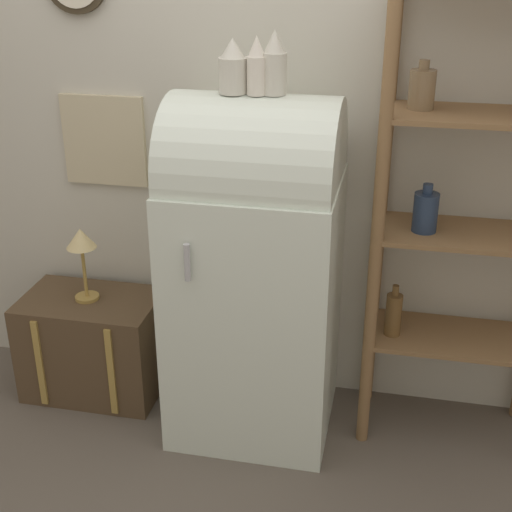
% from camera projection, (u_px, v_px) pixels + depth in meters
% --- Properties ---
extents(ground_plane, '(12.00, 12.00, 0.00)m').
position_uv_depth(ground_plane, '(243.00, 451.00, 3.05)').
color(ground_plane, '#60564C').
extents(wall_back, '(7.00, 0.09, 2.70)m').
position_uv_depth(wall_back, '(270.00, 107.00, 3.00)').
color(wall_back, beige).
rests_on(wall_back, ground_plane).
extents(refrigerator, '(0.67, 0.65, 1.47)m').
position_uv_depth(refrigerator, '(255.00, 265.00, 2.94)').
color(refrigerator, silver).
rests_on(refrigerator, ground_plane).
extents(suitcase_trunk, '(0.63, 0.41, 0.49)m').
position_uv_depth(suitcase_trunk, '(94.00, 344.00, 3.37)').
color(suitcase_trunk, brown).
rests_on(suitcase_trunk, ground_plane).
extents(shelf_unit, '(0.73, 0.36, 1.89)m').
position_uv_depth(shelf_unit, '(466.00, 201.00, 2.76)').
color(shelf_unit, olive).
rests_on(shelf_unit, ground_plane).
extents(vase_left, '(0.11, 0.11, 0.20)m').
position_uv_depth(vase_left, '(233.00, 68.00, 2.62)').
color(vase_left, beige).
rests_on(vase_left, refrigerator).
extents(vase_center, '(0.07, 0.07, 0.21)m').
position_uv_depth(vase_center, '(257.00, 68.00, 2.59)').
color(vase_center, silver).
rests_on(vase_center, refrigerator).
extents(vase_right, '(0.09, 0.09, 0.23)m').
position_uv_depth(vase_right, '(274.00, 65.00, 2.60)').
color(vase_right, beige).
rests_on(vase_right, refrigerator).
extents(desk_lamp, '(0.13, 0.13, 0.35)m').
position_uv_depth(desk_lamp, '(81.00, 246.00, 3.16)').
color(desk_lamp, '#AD8942').
rests_on(desk_lamp, suitcase_trunk).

